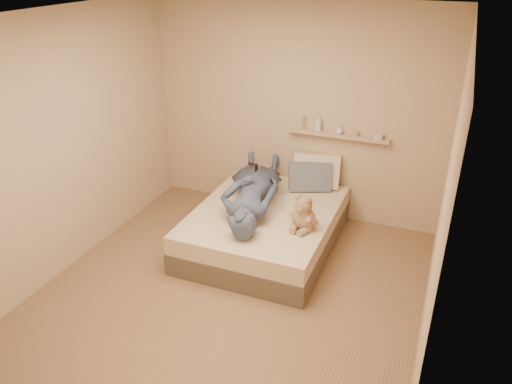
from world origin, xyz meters
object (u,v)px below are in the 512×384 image
at_px(person, 252,189).
at_px(wall_shelf, 338,135).
at_px(teddy_bear, 303,215).
at_px(pillow_cream, 317,170).
at_px(dark_plush, 253,176).
at_px(pillow_grey, 310,177).
at_px(bed, 265,228).
at_px(game_console, 241,221).

bearing_deg(person, wall_shelf, -143.93).
relative_size(teddy_bear, pillow_cream, 0.71).
bearing_deg(pillow_cream, dark_plush, -157.16).
xyz_separation_m(teddy_bear, wall_shelf, (0.04, 1.15, 0.49)).
bearing_deg(pillow_grey, dark_plush, -166.57).
height_order(bed, pillow_cream, pillow_cream).
bearing_deg(teddy_bear, pillow_grey, 102.52).
relative_size(pillow_cream, pillow_grey, 1.10).
relative_size(game_console, pillow_grey, 0.41).
xyz_separation_m(game_console, pillow_grey, (0.33, 1.29, 0.00)).
distance_m(bed, teddy_bear, 0.68).
height_order(dark_plush, pillow_cream, pillow_cream).
xyz_separation_m(dark_plush, person, (0.18, -0.48, 0.07)).
height_order(dark_plush, person, person).
distance_m(teddy_bear, person, 0.75).
bearing_deg(teddy_bear, wall_shelf, 87.95).
height_order(game_console, pillow_grey, pillow_grey).
bearing_deg(pillow_grey, bed, -113.59).
distance_m(bed, dark_plush, 0.74).
bearing_deg(bed, person, 164.96).
height_order(pillow_grey, wall_shelf, wall_shelf).
height_order(teddy_bear, person, person).
distance_m(bed, pillow_cream, 1.00).
bearing_deg(person, teddy_bear, 143.29).
bearing_deg(pillow_cream, pillow_grey, -107.90).
distance_m(dark_plush, pillow_cream, 0.77).
xyz_separation_m(bed, wall_shelf, (0.55, 0.91, 0.88)).
relative_size(dark_plush, wall_shelf, 0.26).
relative_size(game_console, pillow_cream, 0.37).
bearing_deg(bed, teddy_bear, -25.62).
height_order(bed, wall_shelf, wall_shelf).
relative_size(person, wall_shelf, 1.40).
bearing_deg(teddy_bear, bed, 154.38).
height_order(pillow_cream, pillow_grey, pillow_cream).
height_order(dark_plush, wall_shelf, wall_shelf).
distance_m(person, wall_shelf, 1.21).
bearing_deg(person, game_console, 89.14).
distance_m(game_console, dark_plush, 1.18).
distance_m(bed, wall_shelf, 1.38).
relative_size(bed, dark_plush, 6.20).
distance_m(pillow_grey, person, 0.80).
bearing_deg(bed, pillow_cream, 67.34).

